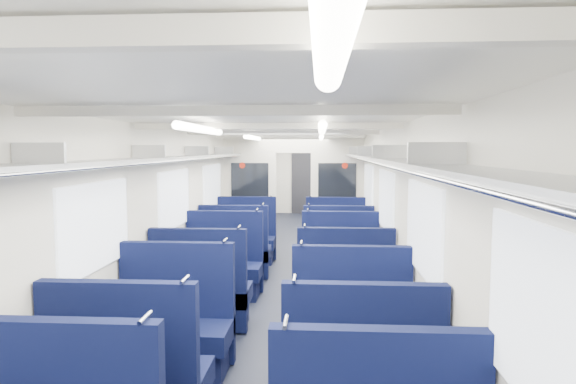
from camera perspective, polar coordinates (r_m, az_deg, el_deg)
floor at (r=7.32m, az=-0.64°, el=-11.54°), size 2.80×18.00×0.01m
ceiling at (r=7.02m, az=-0.66°, el=7.18°), size 2.80×18.00×0.01m
wall_left at (r=7.31m, az=-11.67°, el=-2.24°), size 0.02×18.00×2.35m
dado_left at (r=7.45m, az=-11.44°, el=-8.55°), size 0.03×17.90×0.70m
wall_right at (r=7.11m, az=10.69°, el=-2.43°), size 0.02×18.00×2.35m
dado_right at (r=7.25m, az=10.46°, el=-8.91°), size 0.03×17.90×0.70m
wall_far at (r=16.03m, az=1.78°, el=1.74°), size 2.80×0.02×2.35m
luggage_rack_left at (r=7.21m, az=-10.34°, el=4.04°), size 0.36×17.40×0.18m
luggage_rack_right at (r=7.03m, az=9.28°, el=4.04°), size 0.36×17.40×0.18m
windows at (r=6.59m, az=-0.96°, el=-0.77°), size 2.78×15.60×0.75m
ceiling_fittings at (r=6.76m, az=-0.83°, el=6.75°), size 2.70×16.06×0.11m
end_door at (r=15.98m, az=1.77°, el=1.10°), size 0.75×0.06×2.00m
bulkhead at (r=9.98m, az=0.62°, el=0.10°), size 2.80×0.10×2.35m
seat_10 at (r=4.94m, az=-13.00°, el=-15.30°), size 1.10×0.61×1.23m
seat_11 at (r=4.69m, az=7.39°, el=-16.35°), size 1.10×0.61×1.23m
seat_12 at (r=5.96m, az=-9.87°, el=-11.69°), size 1.10×0.61×1.23m
seat_13 at (r=5.96m, az=6.54°, el=-11.65°), size 1.10×0.61×1.23m
seat_14 at (r=7.17m, az=-7.45°, el=-8.80°), size 1.10×0.61×1.23m
seat_15 at (r=7.10m, az=6.06°, el=-8.92°), size 1.10×0.61×1.23m
seat_16 at (r=8.15m, az=-6.06°, el=-7.11°), size 1.10×0.61×1.23m
seat_17 at (r=8.08m, az=5.77°, el=-7.21°), size 1.10×0.61×1.23m
seat_18 at (r=9.22m, az=-4.90°, el=-5.69°), size 1.10×0.61×1.23m
seat_19 at (r=9.13m, az=5.52°, el=-5.80°), size 1.10×0.61×1.23m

